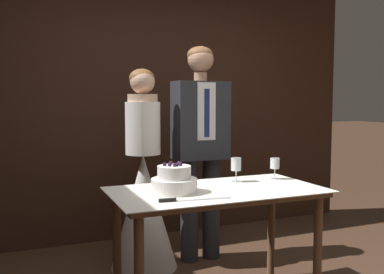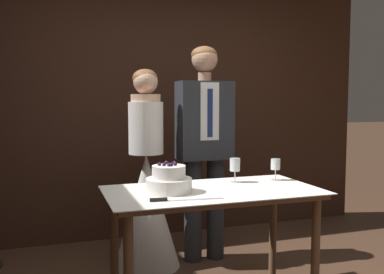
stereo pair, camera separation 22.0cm
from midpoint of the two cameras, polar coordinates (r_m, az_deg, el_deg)
wall_back at (r=4.35m, az=-7.02°, el=5.28°), size 4.51×0.12×2.80m
cake_table at (r=2.81m, az=1.05°, el=-9.01°), size 1.38×0.73×0.79m
tiered_cake at (r=2.69m, az=-4.76°, el=-5.89°), size 0.29×0.29×0.19m
cake_knife at (r=2.47m, az=-4.00°, el=-8.36°), size 0.43×0.08×0.02m
wine_glass_near at (r=3.16m, az=9.04°, el=-3.66°), size 0.07×0.07×0.16m
wine_glass_middle at (r=3.02m, az=3.83°, el=-3.74°), size 0.07×0.07×0.17m
bride at (r=3.53m, az=-8.28°, el=-7.86°), size 0.54×0.54×1.62m
groom at (r=3.61m, az=-0.61°, el=-0.30°), size 0.46×0.25×1.82m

